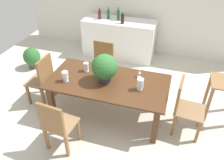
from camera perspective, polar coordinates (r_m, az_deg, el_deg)
ground_plane at (r=4.45m, az=-0.27°, el=-7.01°), size 7.04×7.04×0.00m
back_wall at (r=6.07m, az=7.60°, el=18.67°), size 6.40×0.10×2.60m
dining_table at (r=3.93m, az=-1.00°, el=-1.59°), size 2.05×1.04×0.74m
chair_near_left at (r=3.49m, az=-13.72°, el=-10.68°), size 0.48×0.46×0.96m
chair_far_left at (r=4.89m, az=-2.47°, el=4.90°), size 0.49×0.42×0.93m
chair_foot_end at (r=3.87m, az=17.64°, el=-5.92°), size 0.50×0.50×0.98m
chair_head_end at (r=4.49m, az=-16.97°, el=0.59°), size 0.41×0.48×0.98m
flower_centerpiece at (r=3.73m, az=-1.87°, el=3.13°), size 0.43×0.43×0.49m
crystal_vase_left at (r=3.63m, az=7.10°, el=-0.87°), size 0.11×0.11×0.21m
crystal_vase_center_near at (r=3.88m, az=-11.67°, el=1.14°), size 0.11×0.11×0.19m
crystal_vase_right at (r=4.11m, az=-6.49°, el=3.42°), size 0.09×0.09×0.17m
wine_glass at (r=3.94m, az=6.88°, el=1.92°), size 0.06×0.06×0.14m
kitchen_counter at (r=5.97m, az=1.73°, el=10.32°), size 1.81×0.65×0.97m
wine_bottle_clear at (r=5.87m, az=-0.92°, el=16.20°), size 0.06×0.06×0.29m
wine_bottle_green at (r=5.76m, az=1.59°, el=15.95°), size 0.07×0.07×0.31m
wine_bottle_tall at (r=5.56m, az=2.65°, el=15.08°), size 0.08×0.08×0.27m
wine_bottle_amber at (r=5.85m, az=-3.14°, el=16.05°), size 0.08×0.08×0.26m
side_table at (r=4.39m, az=26.17°, el=-2.66°), size 0.51×0.52×0.76m
potted_plant_floor at (r=5.84m, az=-19.44°, el=5.37°), size 0.40×0.40×0.52m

